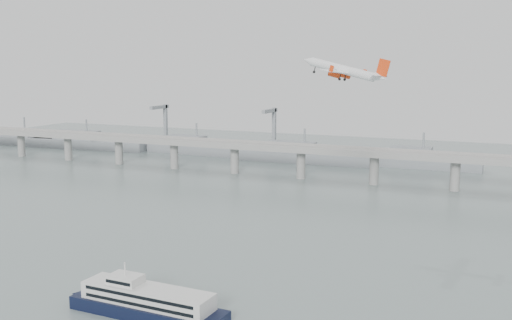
% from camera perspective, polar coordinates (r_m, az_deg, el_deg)
% --- Properties ---
extents(ground, '(900.00, 900.00, 0.00)m').
position_cam_1_polar(ground, '(220.58, -5.85, -11.38)').
color(ground, slate).
rests_on(ground, ground).
extents(bridge, '(800.00, 22.00, 23.90)m').
position_cam_1_polar(bridge, '(397.84, 8.24, 0.43)').
color(bridge, gray).
rests_on(bridge, ground).
extents(distant_fleet, '(453.00, 60.90, 40.00)m').
position_cam_1_polar(distant_fleet, '(518.79, -6.44, 1.20)').
color(distant_fleet, gray).
rests_on(distant_fleet, ground).
extents(ferry, '(85.32, 16.02, 16.09)m').
position_cam_1_polar(ferry, '(192.49, -10.28, -13.22)').
color(ferry, black).
rests_on(ferry, ground).
extents(airliner, '(41.14, 37.41, 12.27)m').
position_cam_1_polar(airliner, '(266.56, 8.41, 8.46)').
color(airliner, white).
rests_on(airliner, ground).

